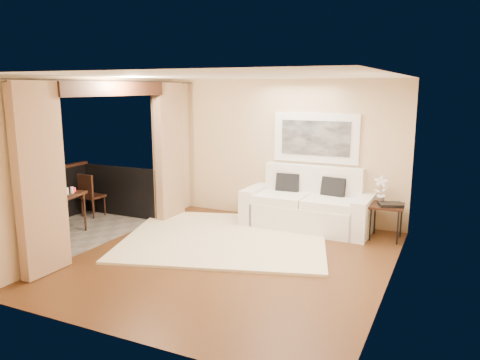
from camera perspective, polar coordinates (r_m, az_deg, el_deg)
The scene contains 18 objects.
floor at distance 7.13m, azimuth -0.98°, elevation -9.67°, with size 5.00×5.00×0.00m, color brown.
room_shell at distance 7.84m, azimuth -15.41°, elevation 10.67°, with size 5.00×6.40×5.00m.
balcony at distance 8.96m, azimuth -20.37°, elevation -4.79°, with size 1.81×2.60×1.17m.
curtains at distance 7.92m, azimuth -14.85°, elevation 2.09°, with size 0.16×4.80×2.64m.
artwork at distance 8.82m, azimuth 9.21°, elevation 5.09°, with size 1.62×0.07×0.92m.
rug at distance 8.06m, azimuth -1.75°, elevation -7.01°, with size 3.34×2.91×0.04m, color #FAF0C9.
sofa at distance 8.70m, azimuth 8.29°, elevation -3.20°, with size 2.32×1.03×1.11m.
side_table at distance 8.28m, azimuth 17.46°, elevation -3.28°, with size 0.58×0.58×0.60m.
tray at distance 8.19m, azimuth 17.91°, elevation -2.87°, with size 0.38×0.28×0.05m, color black.
orchid at distance 8.34m, azimuth 16.83°, elevation -1.09°, with size 0.24×0.17×0.46m, color white.
bistro_table at distance 8.79m, azimuth -20.80°, elevation -2.03°, with size 0.71×0.71×0.72m.
balcony_chair_far at distance 9.72m, azimuth -17.91°, elevation -1.44°, with size 0.40×0.40×0.87m.
balcony_chair_near at distance 8.11m, azimuth -23.71°, elevation -4.07°, with size 0.41×0.41×0.93m.
ice_bucket at distance 8.97m, azimuth -21.05°, elevation -0.60°, with size 0.18×0.18×0.20m, color white.
candle at distance 8.82m, azimuth -19.56°, elevation -1.12°, with size 0.06×0.06×0.07m, color red.
vase at distance 8.67m, azimuth -21.76°, elevation -1.11°, with size 0.04×0.04×0.18m, color silver.
glass_a at distance 8.62m, azimuth -20.36°, elevation -1.28°, with size 0.06×0.06×0.12m, color white.
glass_b at distance 8.67m, azimuth -19.81°, elevation -1.17°, with size 0.06×0.06×0.12m, color silver.
Camera 1 is at (2.95, -5.97, 2.55)m, focal length 35.00 mm.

